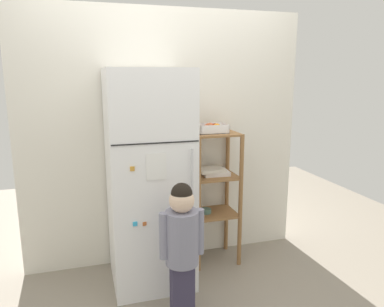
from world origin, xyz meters
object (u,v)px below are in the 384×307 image
refrigerator (149,179)px  fruit_bin (212,128)px  pantry_shelf_unit (214,184)px  child_standing (182,237)px

refrigerator → fruit_bin: (0.58, 0.14, 0.36)m
refrigerator → pantry_shelf_unit: refrigerator is taller
refrigerator → child_standing: (0.12, -0.54, -0.27)m
refrigerator → child_standing: 0.62m
refrigerator → fruit_bin: size_ratio=6.79×
fruit_bin → child_standing: bearing=-123.6°
refrigerator → pantry_shelf_unit: (0.60, 0.15, -0.14)m
child_standing → pantry_shelf_unit: 0.85m
pantry_shelf_unit → fruit_bin: size_ratio=4.67×
refrigerator → child_standing: refrigerator is taller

